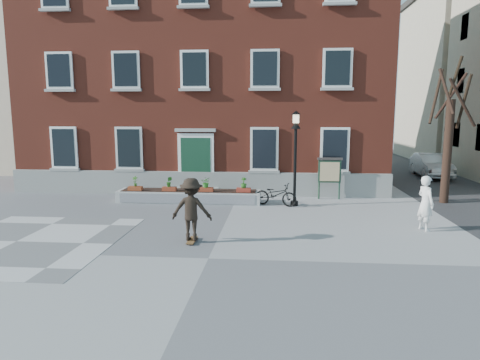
# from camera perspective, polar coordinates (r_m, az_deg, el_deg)

# --- Properties ---
(ground) EXTENTS (100.00, 100.00, 0.00)m
(ground) POSITION_cam_1_polar(r_m,az_deg,el_deg) (11.58, -4.24, -10.39)
(ground) COLOR gray
(ground) RESTS_ON ground
(checker_patch) EXTENTS (6.00, 6.00, 0.01)m
(checker_patch) POSITION_cam_1_polar(r_m,az_deg,el_deg) (14.62, -27.66, -7.27)
(checker_patch) COLOR #5F5F62
(checker_patch) RESTS_ON ground
(distant_building) EXTENTS (10.00, 12.00, 13.00)m
(distant_building) POSITION_cam_1_polar(r_m,az_deg,el_deg) (36.69, -28.38, 12.01)
(distant_building) COLOR beige
(distant_building) RESTS_ON ground
(bicycle) EXTENTS (1.91, 1.15, 0.95)m
(bicycle) POSITION_cam_1_polar(r_m,az_deg,el_deg) (17.89, 4.77, -1.93)
(bicycle) COLOR black
(bicycle) RESTS_ON ground
(parked_car) EXTENTS (1.72, 4.42, 1.43)m
(parked_car) POSITION_cam_1_polar(r_m,az_deg,el_deg) (28.27, 24.15, 1.79)
(parked_car) COLOR #B8BBBE
(parked_car) RESTS_ON ground
(bystander) EXTENTS (0.65, 0.78, 1.82)m
(bystander) POSITION_cam_1_polar(r_m,az_deg,el_deg) (15.28, 23.50, -2.85)
(bystander) COLOR white
(bystander) RESTS_ON ground
(brick_building) EXTENTS (18.40, 10.85, 12.60)m
(brick_building) POSITION_cam_1_polar(r_m,az_deg,el_deg) (25.17, -3.84, 14.51)
(brick_building) COLOR maroon
(brick_building) RESTS_ON ground
(planter_assembly) EXTENTS (6.20, 1.12, 1.15)m
(planter_assembly) POSITION_cam_1_polar(r_m,az_deg,el_deg) (18.69, -6.78, -2.03)
(planter_assembly) COLOR #B9B9B5
(planter_assembly) RESTS_ON ground
(bare_tree) EXTENTS (1.83, 1.83, 6.16)m
(bare_tree) POSITION_cam_1_polar(r_m,az_deg,el_deg) (20.17, 26.05, 5.05)
(bare_tree) COLOR #311F16
(bare_tree) RESTS_ON ground
(lamp_post) EXTENTS (0.40, 0.40, 3.93)m
(lamp_post) POSITION_cam_1_polar(r_m,az_deg,el_deg) (17.70, 7.40, 4.66)
(lamp_post) COLOR black
(lamp_post) RESTS_ON ground
(notice_board) EXTENTS (1.10, 0.16, 1.87)m
(notice_board) POSITION_cam_1_polar(r_m,az_deg,el_deg) (19.51, 11.86, 1.15)
(notice_board) COLOR #1B3724
(notice_board) RESTS_ON ground
(skateboarder) EXTENTS (1.23, 0.78, 1.94)m
(skateboarder) POSITION_cam_1_polar(r_m,az_deg,el_deg) (12.77, -6.48, -3.90)
(skateboarder) COLOR brown
(skateboarder) RESTS_ON ground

